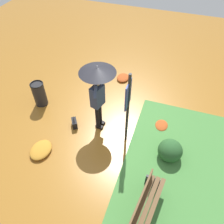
{
  "coord_description": "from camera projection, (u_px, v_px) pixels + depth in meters",
  "views": [
    {
      "loc": [
        -4.36,
        -1.64,
        5.15
      ],
      "look_at": [
        -0.43,
        -0.3,
        0.85
      ],
      "focal_mm": 35.8,
      "sensor_mm": 36.0,
      "label": 1
    }
  ],
  "objects": [
    {
      "name": "leaf_pile_far_path",
      "position": [
        123.0,
        78.0,
        8.31
      ],
      "size": [
        0.54,
        0.43,
        0.12
      ],
      "color": "#B74C1E",
      "rests_on": "ground_plane"
    },
    {
      "name": "leaf_pile_near_person",
      "position": [
        41.0,
        150.0,
        6.06
      ],
      "size": [
        0.68,
        0.55,
        0.15
      ],
      "color": "#C68428",
      "rests_on": "ground_plane"
    },
    {
      "name": "park_bench",
      "position": [
        146.0,
        205.0,
        4.69
      ],
      "size": [
        1.4,
        0.55,
        0.75
      ],
      "color": "black",
      "rests_on": "ground_plane"
    },
    {
      "name": "leaf_pile_by_bench",
      "position": [
        161.0,
        125.0,
        6.7
      ],
      "size": [
        0.46,
        0.37,
        0.1
      ],
      "color": "#B74C1E",
      "rests_on": "ground_plane"
    },
    {
      "name": "shrub_cluster",
      "position": [
        171.0,
        150.0,
        5.82
      ],
      "size": [
        0.7,
        0.64,
        0.57
      ],
      "color": "#285628",
      "rests_on": "ground_plane"
    },
    {
      "name": "info_sign_post",
      "position": [
        128.0,
        103.0,
        5.36
      ],
      "size": [
        0.44,
        0.07,
        2.3
      ],
      "color": "black",
      "rests_on": "ground_plane"
    },
    {
      "name": "handbag",
      "position": [
        74.0,
        123.0,
        6.66
      ],
      "size": [
        0.33,
        0.28,
        0.37
      ],
      "color": "black",
      "rests_on": "ground_plane"
    },
    {
      "name": "trash_bin",
      "position": [
        39.0,
        94.0,
        7.13
      ],
      "size": [
        0.42,
        0.42,
        0.83
      ],
      "color": "black",
      "rests_on": "ground_plane"
    },
    {
      "name": "person_with_umbrella",
      "position": [
        97.0,
        83.0,
        5.71
      ],
      "size": [
        0.96,
        0.96,
        2.04
      ],
      "color": "black",
      "rests_on": "ground_plane"
    },
    {
      "name": "ground_plane",
      "position": [
        107.0,
        119.0,
        6.93
      ],
      "size": [
        18.0,
        18.0,
        0.0
      ],
      "primitive_type": "plane",
      "color": "#9E6623"
    },
    {
      "name": "grass_verge",
      "position": [
        203.0,
        181.0,
        5.48
      ],
      "size": [
        4.8,
        4.0,
        0.05
      ],
      "color": "#47843D",
      "rests_on": "ground_plane"
    }
  ]
}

